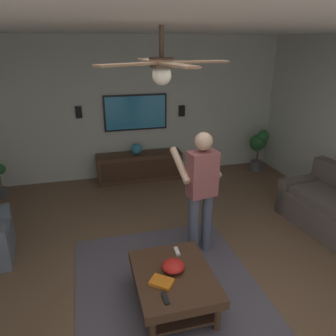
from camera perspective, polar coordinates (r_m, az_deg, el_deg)
ground_plane at (r=3.97m, az=3.72°, el=-20.10°), size 8.47×8.47×0.00m
wall_back_tv at (r=6.58m, az=-5.89°, el=10.36°), size 0.10×6.21×2.77m
ceiling_slab at (r=2.99m, az=5.13°, el=25.06°), size 7.25×6.21×0.10m
area_rug at (r=3.90m, az=0.13°, el=-20.82°), size 2.49×2.05×0.01m
coffee_table at (r=3.57m, az=1.00°, el=-19.45°), size 1.00×0.80×0.40m
media_console at (r=6.57m, az=-5.06°, el=0.27°), size 0.45×1.70×0.55m
tv at (r=6.50m, az=-5.74°, el=9.75°), size 0.05×1.25×0.70m
person_standing at (r=4.08m, az=5.86°, el=-3.28°), size 0.59×0.60×1.64m
potted_plant_tall at (r=7.17m, az=15.67°, el=4.02°), size 0.45×0.41×0.94m
bowl at (r=3.51m, az=0.92°, el=-16.95°), size 0.24×0.24×0.11m
remote_white at (r=3.78m, az=1.58°, el=-14.50°), size 0.15×0.05×0.02m
remote_black at (r=3.22m, az=-0.46°, el=-22.02°), size 0.15×0.05×0.02m
book at (r=3.37m, az=-1.15°, el=-19.53°), size 0.26×0.27×0.04m
vase_round at (r=6.41m, az=-5.58°, el=3.37°), size 0.22×0.22×0.22m
wall_speaker_left at (r=6.73m, az=2.45°, el=10.05°), size 0.06×0.12×0.22m
wall_speaker_right at (r=6.43m, az=-15.51°, el=9.49°), size 0.06×0.12×0.22m
ceiling_fan at (r=2.72m, az=-0.99°, el=17.53°), size 1.21×1.16×0.46m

